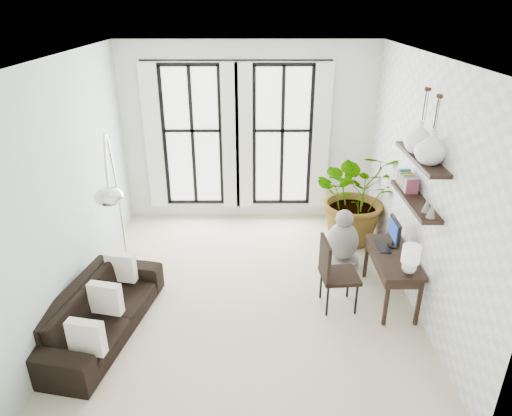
{
  "coord_description": "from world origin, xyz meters",
  "views": [
    {
      "loc": [
        0.1,
        -5.45,
        3.79
      ],
      "look_at": [
        0.12,
        0.3,
        1.15
      ],
      "focal_mm": 32.0,
      "sensor_mm": 36.0,
      "label": 1
    }
  ],
  "objects_px": {
    "desk": "(395,259)",
    "arc_lamp": "(111,171)",
    "buddha": "(342,244)",
    "desk_chair": "(333,270)",
    "plant": "(357,195)",
    "sofa": "(100,311)"
  },
  "relations": [
    {
      "from": "plant",
      "to": "desk_chair",
      "type": "relative_size",
      "value": 1.66
    },
    {
      "from": "desk",
      "to": "arc_lamp",
      "type": "height_order",
      "value": "arc_lamp"
    },
    {
      "from": "desk_chair",
      "to": "buddha",
      "type": "relative_size",
      "value": 1.05
    },
    {
      "from": "sofa",
      "to": "arc_lamp",
      "type": "xyz_separation_m",
      "value": [
        0.1,
        0.82,
        1.53
      ]
    },
    {
      "from": "sofa",
      "to": "desk_chair",
      "type": "xyz_separation_m",
      "value": [
        2.93,
        0.51,
        0.27
      ]
    },
    {
      "from": "desk_chair",
      "to": "arc_lamp",
      "type": "distance_m",
      "value": 3.11
    },
    {
      "from": "desk",
      "to": "arc_lamp",
      "type": "distance_m",
      "value": 3.83
    },
    {
      "from": "desk_chair",
      "to": "arc_lamp",
      "type": "relative_size",
      "value": 0.43
    },
    {
      "from": "plant",
      "to": "buddha",
      "type": "relative_size",
      "value": 1.73
    },
    {
      "from": "desk_chair",
      "to": "buddha",
      "type": "distance_m",
      "value": 1.06
    },
    {
      "from": "sofa",
      "to": "buddha",
      "type": "distance_m",
      "value": 3.58
    },
    {
      "from": "desk",
      "to": "buddha",
      "type": "distance_m",
      "value": 1.07
    },
    {
      "from": "sofa",
      "to": "plant",
      "type": "distance_m",
      "value": 4.37
    },
    {
      "from": "desk",
      "to": "buddha",
      "type": "bearing_deg",
      "value": 119.29
    },
    {
      "from": "plant",
      "to": "buddha",
      "type": "height_order",
      "value": "plant"
    },
    {
      "from": "arc_lamp",
      "to": "sofa",
      "type": "bearing_deg",
      "value": -97.04
    },
    {
      "from": "plant",
      "to": "buddha",
      "type": "xyz_separation_m",
      "value": [
        -0.37,
        -0.89,
        -0.43
      ]
    },
    {
      "from": "plant",
      "to": "buddha",
      "type": "distance_m",
      "value": 1.06
    },
    {
      "from": "desk",
      "to": "desk_chair",
      "type": "height_order",
      "value": "desk"
    },
    {
      "from": "buddha",
      "to": "desk_chair",
      "type": "bearing_deg",
      "value": -107.2
    },
    {
      "from": "desk",
      "to": "desk_chair",
      "type": "distance_m",
      "value": 0.83
    },
    {
      "from": "arc_lamp",
      "to": "plant",
      "type": "bearing_deg",
      "value": 24.21
    }
  ]
}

